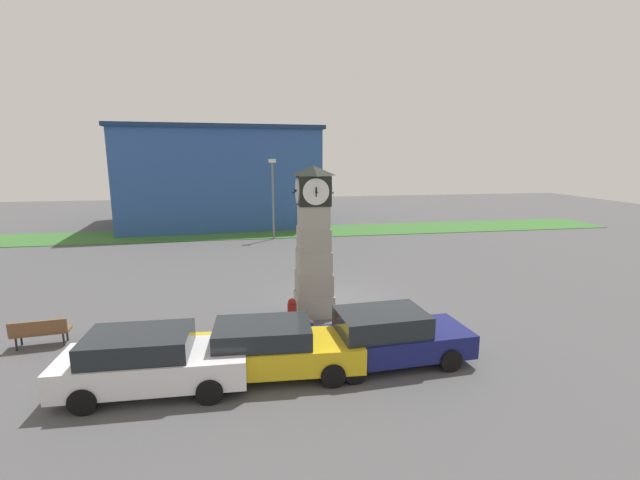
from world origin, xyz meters
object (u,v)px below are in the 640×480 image
at_px(clock_tower, 314,247).
at_px(bollard_mid_row, 310,333).
at_px(bench, 40,331).
at_px(street_lamp_near_road, 273,193).
at_px(car_by_building, 389,337).
at_px(car_navy_sedan, 151,361).
at_px(bollard_near_tower, 292,314).
at_px(car_near_tower, 273,348).
at_px(bollard_far_row, 351,340).

relative_size(clock_tower, bollard_mid_row, 6.22).
relative_size(bench, street_lamp_near_road, 0.30).
bearing_deg(street_lamp_near_road, bench, -117.19).
bearing_deg(car_by_building, car_navy_sedan, -176.77).
bearing_deg(car_navy_sedan, car_by_building, 3.23).
bearing_deg(bollard_mid_row, bollard_near_tower, 106.49).
relative_size(car_navy_sedan, car_near_tower, 0.99).
bearing_deg(bench, clock_tower, 8.58).
xyz_separation_m(bollard_mid_row, bollard_far_row, (1.05, -0.93, 0.10)).
distance_m(bollard_far_row, bench, 9.57).
height_order(bollard_mid_row, bench, bench).
bearing_deg(bollard_mid_row, car_near_tower, -130.03).
xyz_separation_m(car_by_building, bench, (-10.26, 2.82, -0.26)).
distance_m(clock_tower, bollard_far_row, 4.24).
bearing_deg(bollard_far_row, car_near_tower, -166.36).
xyz_separation_m(car_near_tower, car_by_building, (3.29, 0.11, 0.03)).
height_order(bollard_near_tower, bollard_mid_row, bollard_near_tower).
distance_m(clock_tower, street_lamp_near_road, 14.79).
relative_size(bollard_mid_row, car_by_building, 0.19).
xyz_separation_m(clock_tower, bollard_near_tower, (-0.96, -1.38, -1.99)).
bearing_deg(car_by_building, bench, 164.62).
height_order(bollard_near_tower, street_lamp_near_road, street_lamp_near_road).
bearing_deg(car_navy_sedan, bollard_far_row, 8.54).
distance_m(clock_tower, bollard_mid_row, 3.52).
bearing_deg(clock_tower, bollard_far_row, -82.22).
bearing_deg(car_navy_sedan, bollard_mid_row, 21.92).
distance_m(bollard_near_tower, car_near_tower, 3.00).
bearing_deg(car_near_tower, bollard_near_tower, 73.76).
xyz_separation_m(car_navy_sedan, car_near_tower, (3.06, 0.25, -0.03)).
height_order(car_navy_sedan, car_by_building, car_by_building).
bearing_deg(car_navy_sedan, bench, 140.80).
relative_size(clock_tower, car_by_building, 1.21).
xyz_separation_m(clock_tower, car_near_tower, (-1.80, -4.26, -1.80)).
height_order(car_navy_sedan, car_near_tower, car_navy_sedan).
distance_m(clock_tower, bench, 9.09).
bearing_deg(bench, bollard_far_row, -14.37).
relative_size(bollard_far_row, car_by_building, 0.24).
bearing_deg(clock_tower, bench, -171.42).
bearing_deg(car_by_building, car_near_tower, -178.06).
bearing_deg(clock_tower, car_near_tower, -112.90).
xyz_separation_m(clock_tower, car_navy_sedan, (-4.86, -4.50, -1.77)).
relative_size(car_by_building, bench, 2.75).
relative_size(car_near_tower, bench, 2.84).
height_order(clock_tower, car_navy_sedan, clock_tower).
xyz_separation_m(bench, street_lamp_near_road, (8.26, 16.08, 2.74)).
xyz_separation_m(bollard_near_tower, car_navy_sedan, (-3.90, -3.13, 0.22)).
relative_size(car_navy_sedan, bench, 2.80).
height_order(clock_tower, car_by_building, clock_tower).
distance_m(bollard_far_row, car_navy_sedan, 5.43).
bearing_deg(car_near_tower, clock_tower, 67.10).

